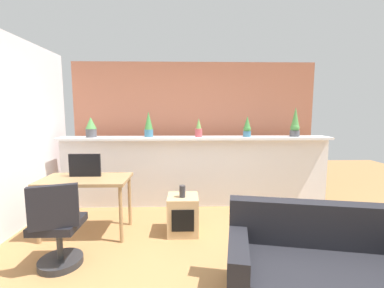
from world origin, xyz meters
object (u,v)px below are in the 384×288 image
(potted_plant_3, at_px, (247,128))
(desk, at_px, (86,184))
(vase_on_shelf, at_px, (182,191))
(potted_plant_1, at_px, (149,124))
(potted_plant_4, at_px, (295,124))
(tv_monitor, at_px, (85,165))
(office_chair, at_px, (58,232))
(side_cube_shelf, at_px, (183,214))
(potted_plant_0, at_px, (91,127))
(couch, at_px, (325,274))
(potted_plant_2, at_px, (199,129))

(potted_plant_3, distance_m, desk, 2.60)
(desk, xyz_separation_m, vase_on_shelf, (1.25, -0.05, -0.09))
(potted_plant_1, height_order, potted_plant_4, potted_plant_4)
(potted_plant_3, xyz_separation_m, potted_plant_4, (0.80, 0.01, 0.06))
(tv_monitor, distance_m, office_chair, 0.98)
(tv_monitor, bearing_deg, office_chair, -88.37)
(tv_monitor, bearing_deg, potted_plant_4, 15.87)
(side_cube_shelf, bearing_deg, potted_plant_4, 27.92)
(side_cube_shelf, xyz_separation_m, vase_on_shelf, (-0.01, -0.03, 0.33))
(potted_plant_0, xyz_separation_m, vase_on_shelf, (1.48, -0.98, -0.77))
(potted_plant_1, relative_size, couch, 0.25)
(office_chair, distance_m, vase_on_shelf, 1.45)
(vase_on_shelf, xyz_separation_m, couch, (1.17, -1.30, -0.29))
(potted_plant_3, relative_size, desk, 0.31)
(potted_plant_2, bearing_deg, couch, -68.35)
(potted_plant_2, bearing_deg, potted_plant_1, 176.41)
(office_chair, distance_m, couch, 2.50)
(potted_plant_0, relative_size, office_chair, 0.36)
(potted_plant_1, xyz_separation_m, couch, (1.73, -2.35, -1.11))
(desk, bearing_deg, potted_plant_2, 31.99)
(tv_monitor, bearing_deg, vase_on_shelf, -5.73)
(potted_plant_1, xyz_separation_m, side_cube_shelf, (0.57, -1.01, -1.14))
(potted_plant_3, height_order, vase_on_shelf, potted_plant_3)
(potted_plant_2, relative_size, office_chair, 0.34)
(potted_plant_0, distance_m, vase_on_shelf, 1.94)
(potted_plant_0, relative_size, potted_plant_2, 1.06)
(potted_plant_0, bearing_deg, couch, -40.68)
(potted_plant_1, distance_m, potted_plant_2, 0.83)
(tv_monitor, xyz_separation_m, side_cube_shelf, (1.28, -0.09, -0.65))
(office_chair, bearing_deg, potted_plant_3, 36.62)
(couch, bearing_deg, potted_plant_3, 92.60)
(potted_plant_3, bearing_deg, couch, -87.40)
(tv_monitor, xyz_separation_m, office_chair, (0.02, -0.84, -0.51))
(potted_plant_3, bearing_deg, side_cube_shelf, -137.32)
(desk, height_order, tv_monitor, tv_monitor)
(desk, distance_m, side_cube_shelf, 1.32)
(side_cube_shelf, relative_size, couch, 0.30)
(potted_plant_0, xyz_separation_m, potted_plant_3, (2.55, 0.04, -0.01))
(potted_plant_4, xyz_separation_m, vase_on_shelf, (-1.87, -1.02, -0.82))
(side_cube_shelf, bearing_deg, potted_plant_2, 75.02)
(vase_on_shelf, bearing_deg, potted_plant_1, 118.37)
(potted_plant_0, bearing_deg, potted_plant_2, 0.44)
(potted_plant_2, height_order, office_chair, potted_plant_2)
(office_chair, bearing_deg, potted_plant_4, 29.03)
(desk, distance_m, vase_on_shelf, 1.25)
(potted_plant_1, distance_m, potted_plant_3, 1.63)
(office_chair, bearing_deg, potted_plant_1, 68.47)
(potted_plant_1, distance_m, side_cube_shelf, 1.62)
(desk, relative_size, couch, 0.66)
(potted_plant_3, distance_m, vase_on_shelf, 1.66)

